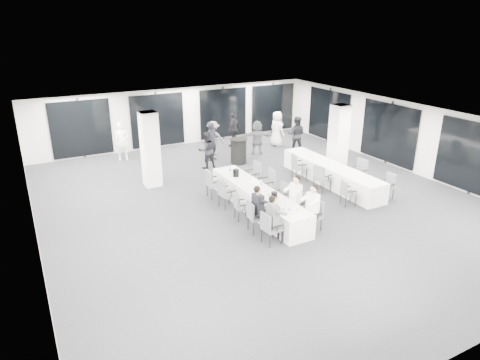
{
  "coord_description": "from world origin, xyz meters",
  "views": [
    {
      "loc": [
        -6.98,
        -11.67,
        5.92
      ],
      "look_at": [
        -0.87,
        -0.2,
        0.99
      ],
      "focal_mm": 32.0,
      "sensor_mm": 36.0,
      "label": 1
    }
  ],
  "objects_px": {
    "chair_main_left_far": "(213,182)",
    "ice_bucket_near": "(274,196)",
    "chair_side_left_mid": "(321,177)",
    "standing_guest_f": "(257,135)",
    "banquet_table_main": "(257,200)",
    "chair_main_left_second": "(255,215)",
    "chair_main_right_near": "(315,213)",
    "chair_side_right_mid": "(359,171)",
    "chair_main_left_fourth": "(225,192)",
    "standing_guest_a": "(212,139)",
    "standing_guest_c": "(213,136)",
    "standing_guest_g": "(122,139)",
    "chair_main_right_second": "(297,203)",
    "chair_main_right_fourth": "(268,182)",
    "chair_side_left_far": "(298,165)",
    "chair_main_right_far": "(254,174)",
    "chair_side_right_far": "(332,161)",
    "standing_guest_e": "(277,126)",
    "ice_bucket_far": "(236,173)",
    "banquet_table_side": "(331,174)",
    "chair_side_left_near": "(347,191)",
    "chair_main_left_mid": "(240,205)",
    "cocktail_table": "(239,151)",
    "standing_guest_b": "(206,148)",
    "chair_main_right_mid": "(282,194)",
    "standing_guest_h": "(296,132)",
    "standing_guest_d": "(234,127)",
    "chair_main_left_near": "(269,226)"
  },
  "relations": [
    {
      "from": "banquet_table_side",
      "to": "chair_main_left_fourth",
      "type": "xyz_separation_m",
      "value": [
        -4.52,
        -0.1,
        0.18
      ]
    },
    {
      "from": "chair_main_right_near",
      "to": "standing_guest_c",
      "type": "height_order",
      "value": "standing_guest_c"
    },
    {
      "from": "chair_side_left_near",
      "to": "chair_side_left_far",
      "type": "distance_m",
      "value": 2.83
    },
    {
      "from": "cocktail_table",
      "to": "standing_guest_e",
      "type": "height_order",
      "value": "standing_guest_e"
    },
    {
      "from": "chair_main_right_second",
      "to": "chair_main_right_fourth",
      "type": "xyz_separation_m",
      "value": [
        0.02,
        1.79,
        0.1
      ]
    },
    {
      "from": "cocktail_table",
      "to": "chair_side_left_mid",
      "type": "distance_m",
      "value": 4.44
    },
    {
      "from": "chair_main_right_near",
      "to": "chair_side_right_mid",
      "type": "height_order",
      "value": "chair_side_right_mid"
    },
    {
      "from": "chair_main_left_mid",
      "to": "chair_side_left_near",
      "type": "relative_size",
      "value": 1.0
    },
    {
      "from": "cocktail_table",
      "to": "ice_bucket_near",
      "type": "distance_m",
      "value": 5.84
    },
    {
      "from": "ice_bucket_near",
      "to": "chair_side_left_far",
      "type": "bearing_deg",
      "value": 44.19
    },
    {
      "from": "chair_main_right_mid",
      "to": "standing_guest_h",
      "type": "bearing_deg",
      "value": -45.24
    },
    {
      "from": "chair_main_right_far",
      "to": "chair_side_right_mid",
      "type": "xyz_separation_m",
      "value": [
        3.68,
        -1.53,
        -0.01
      ]
    },
    {
      "from": "chair_main_right_near",
      "to": "chair_main_left_far",
      "type": "bearing_deg",
      "value": 23.45
    },
    {
      "from": "chair_side_left_mid",
      "to": "standing_guest_f",
      "type": "bearing_deg",
      "value": 164.41
    },
    {
      "from": "cocktail_table",
      "to": "chair_main_left_fourth",
      "type": "relative_size",
      "value": 1.12
    },
    {
      "from": "chair_main_left_far",
      "to": "ice_bucket_near",
      "type": "distance_m",
      "value": 2.77
    },
    {
      "from": "cocktail_table",
      "to": "standing_guest_h",
      "type": "distance_m",
      "value": 3.15
    },
    {
      "from": "ice_bucket_near",
      "to": "standing_guest_e",
      "type": "bearing_deg",
      "value": 56.75
    },
    {
      "from": "chair_main_left_second",
      "to": "banquet_table_side",
      "type": "bearing_deg",
      "value": 120.12
    },
    {
      "from": "standing_guest_b",
      "to": "banquet_table_main",
      "type": "bearing_deg",
      "value": 83.54
    },
    {
      "from": "chair_main_right_second",
      "to": "chair_side_right_mid",
      "type": "bearing_deg",
      "value": -86.35
    },
    {
      "from": "chair_side_left_mid",
      "to": "chair_side_right_far",
      "type": "height_order",
      "value": "chair_side_left_mid"
    },
    {
      "from": "chair_main_left_fourth",
      "to": "standing_guest_d",
      "type": "relative_size",
      "value": 0.5
    },
    {
      "from": "banquet_table_side",
      "to": "standing_guest_e",
      "type": "distance_m",
      "value": 5.51
    },
    {
      "from": "cocktail_table",
      "to": "chair_main_left_far",
      "type": "height_order",
      "value": "cocktail_table"
    },
    {
      "from": "chair_main_left_mid",
      "to": "chair_main_right_fourth",
      "type": "distance_m",
      "value": 1.98
    },
    {
      "from": "chair_main_left_fourth",
      "to": "standing_guest_f",
      "type": "height_order",
      "value": "standing_guest_f"
    },
    {
      "from": "cocktail_table",
      "to": "chair_side_left_mid",
      "type": "height_order",
      "value": "cocktail_table"
    },
    {
      "from": "standing_guest_c",
      "to": "standing_guest_g",
      "type": "height_order",
      "value": "standing_guest_g"
    },
    {
      "from": "chair_main_right_second",
      "to": "standing_guest_d",
      "type": "relative_size",
      "value": 0.45
    },
    {
      "from": "chair_main_right_fourth",
      "to": "chair_main_right_far",
      "type": "bearing_deg",
      "value": 8.35
    },
    {
      "from": "chair_side_left_mid",
      "to": "standing_guest_d",
      "type": "height_order",
      "value": "standing_guest_d"
    },
    {
      "from": "standing_guest_e",
      "to": "ice_bucket_far",
      "type": "xyz_separation_m",
      "value": [
        -4.77,
        -4.8,
        -0.09
      ]
    },
    {
      "from": "banquet_table_main",
      "to": "chair_main_right_fourth",
      "type": "height_order",
      "value": "chair_main_right_fourth"
    },
    {
      "from": "chair_side_right_far",
      "to": "standing_guest_a",
      "type": "height_order",
      "value": "standing_guest_a"
    },
    {
      "from": "chair_main_left_second",
      "to": "standing_guest_a",
      "type": "height_order",
      "value": "standing_guest_a"
    },
    {
      "from": "chair_main_left_near",
      "to": "standing_guest_e",
      "type": "distance_m",
      "value": 9.97
    },
    {
      "from": "ice_bucket_far",
      "to": "standing_guest_e",
      "type": "bearing_deg",
      "value": 45.13
    },
    {
      "from": "chair_main_left_mid",
      "to": "standing_guest_c",
      "type": "xyz_separation_m",
      "value": [
        2.15,
        6.63,
        0.39
      ]
    },
    {
      "from": "banquet_table_side",
      "to": "standing_guest_c",
      "type": "distance_m",
      "value": 6.0
    },
    {
      "from": "chair_side_left_mid",
      "to": "chair_side_left_far",
      "type": "distance_m",
      "value": 1.46
    },
    {
      "from": "chair_main_right_fourth",
      "to": "chair_main_right_far",
      "type": "xyz_separation_m",
      "value": [
        -0.0,
        0.98,
        -0.01
      ]
    },
    {
      "from": "banquet_table_main",
      "to": "chair_main_left_second",
      "type": "height_order",
      "value": "chair_main_left_second"
    },
    {
      "from": "standing_guest_a",
      "to": "chair_main_right_near",
      "type": "bearing_deg",
      "value": -130.84
    },
    {
      "from": "banquet_table_side",
      "to": "ice_bucket_far",
      "type": "distance_m",
      "value": 3.83
    },
    {
      "from": "cocktail_table",
      "to": "chair_side_right_far",
      "type": "height_order",
      "value": "cocktail_table"
    },
    {
      "from": "chair_side_left_far",
      "to": "chair_main_left_mid",
      "type": "bearing_deg",
      "value": -46.43
    },
    {
      "from": "chair_side_left_near",
      "to": "chair_side_left_far",
      "type": "xyz_separation_m",
      "value": [
        -0.01,
        2.83,
        0.09
      ]
    },
    {
      "from": "chair_side_right_mid",
      "to": "standing_guest_a",
      "type": "xyz_separation_m",
      "value": [
        -3.6,
        5.36,
        0.4
      ]
    },
    {
      "from": "standing_guest_f",
      "to": "standing_guest_h",
      "type": "xyz_separation_m",
      "value": [
        1.72,
        -0.66,
        0.08
      ]
    }
  ]
}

